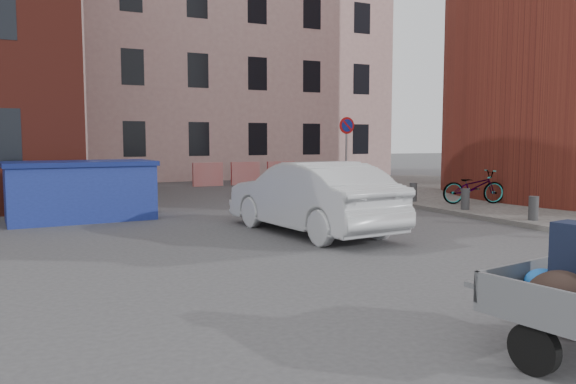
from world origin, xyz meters
TOP-DOWN VIEW (x-y plane):
  - ground at (0.00, 0.00)m, footprint 120.00×120.00m
  - sidewalk at (10.00, 4.00)m, footprint 9.00×24.00m
  - building_pink at (6.00, 22.00)m, footprint 16.00×8.00m
  - no_parking_sign at (6.00, 9.48)m, footprint 0.60×0.09m
  - bollards at (6.00, 3.40)m, footprint 0.22×9.02m
  - barriers at (4.20, 15.00)m, footprint 4.70×0.18m
  - dumpster at (-3.29, 6.50)m, footprint 3.53×1.98m
  - silver_car at (0.91, 2.45)m, footprint 2.14×4.72m
  - bicycle at (7.18, 4.35)m, footprint 1.96×1.17m

SIDE VIEW (x-z plane):
  - ground at x=0.00m, z-range 0.00..0.00m
  - sidewalk at x=10.00m, z-range 0.00..0.12m
  - bollards at x=6.00m, z-range 0.12..0.67m
  - barriers at x=4.20m, z-range 0.00..1.00m
  - bicycle at x=7.18m, z-range 0.12..1.09m
  - dumpster at x=-3.29m, z-range 0.01..1.44m
  - silver_car at x=0.91m, z-range 0.00..1.50m
  - no_parking_sign at x=6.00m, z-range 0.69..3.34m
  - building_pink at x=6.00m, z-range 0.00..14.00m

